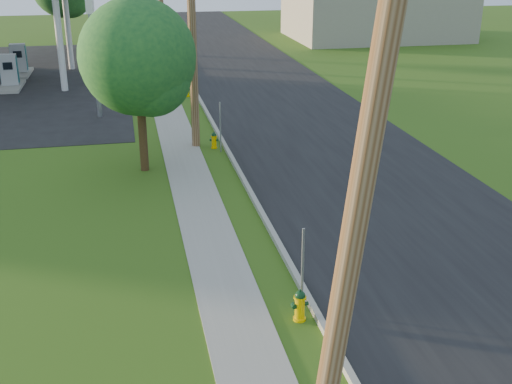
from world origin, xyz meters
The scene contains 15 objects.
road centered at (4.50, 10.00, 0.01)m, with size 8.00×120.00×0.02m, color black.
curb centered at (0.50, 10.00, 0.07)m, with size 0.15×120.00×0.15m, color gray.
sidewalk centered at (-1.25, 10.00, 0.01)m, with size 1.50×120.00×0.03m, color gray.
utility_pole_near centered at (-0.60, -1.00, 4.80)m, with size 1.40×0.32×9.48m.
utility_pole_mid centered at (-0.60, 17.00, 4.95)m, with size 1.40×0.32×9.80m.
sign_post_near centered at (0.25, 4.20, 1.00)m, with size 0.05×0.04×2.00m, color gray.
sign_post_mid centered at (0.25, 16.00, 1.00)m, with size 0.05×0.04×2.00m, color gray.
sign_post_far centered at (0.25, 28.20, 1.00)m, with size 0.05×0.04×2.00m, color gray.
fuel_pump_ne centered at (-9.50, 30.00, 0.72)m, with size 1.20×3.20×1.90m.
fuel_pump_se centered at (-9.50, 34.00, 0.72)m, with size 1.20×3.20×1.90m.
distant_building centered at (18.00, 45.00, 2.00)m, with size 14.00×10.00×4.00m, color gray.
tree_verge centered at (-2.66, 14.40, 3.89)m, with size 3.99×3.99×6.05m.
hydrant_near centered at (0.10, 3.81, 0.37)m, with size 0.39×0.34×0.75m.
hydrant_mid centered at (0.07, 16.56, 0.33)m, with size 0.34×0.31×0.67m.
hydrant_far centered at (-0.01, 25.95, 0.35)m, with size 0.38×0.34×0.72m.
Camera 1 is at (-3.26, -7.75, 7.69)m, focal length 45.00 mm.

